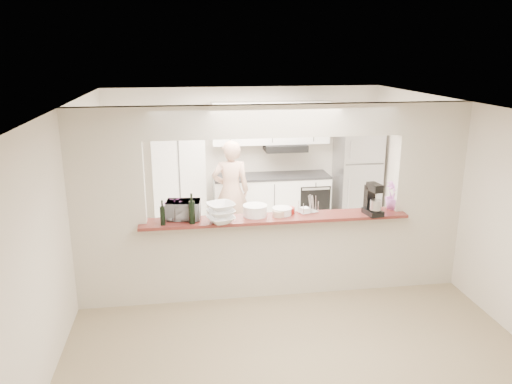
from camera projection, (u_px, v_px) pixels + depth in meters
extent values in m
plane|color=gray|center=(274.00, 293.00, 6.66)|extent=(6.00, 6.00, 0.00)
cube|color=silver|center=(257.00, 249.00, 8.13)|extent=(5.00, 2.90, 0.01)
cube|color=beige|center=(108.00, 211.00, 6.03)|extent=(0.90, 0.15, 2.50)
cube|color=beige|center=(427.00, 197.00, 6.61)|extent=(0.90, 0.15, 2.50)
cube|color=beige|center=(276.00, 121.00, 6.03)|extent=(3.20, 0.15, 0.40)
cube|color=beige|center=(274.00, 256.00, 6.52)|extent=(3.20, 0.15, 1.05)
cube|color=maroon|center=(275.00, 218.00, 6.32)|extent=(3.40, 0.38, 0.04)
cube|color=white|center=(179.00, 172.00, 8.77)|extent=(0.90, 0.60, 2.10)
cube|color=white|center=(271.00, 201.00, 9.17)|extent=(2.10, 0.60, 0.90)
cube|color=#2B2B2E|center=(272.00, 176.00, 9.04)|extent=(2.10, 0.62, 0.04)
cube|color=white|center=(271.00, 123.00, 8.90)|extent=(2.10, 0.35, 0.75)
cube|color=black|center=(285.00, 147.00, 8.95)|extent=(0.75, 0.45, 0.12)
cube|color=black|center=(315.00, 201.00, 8.97)|extent=(0.55, 0.02, 0.55)
cube|color=#B8B8BE|center=(357.00, 177.00, 9.24)|extent=(0.75, 0.70, 1.70)
imported|color=#D26FC5|center=(171.00, 208.00, 6.18)|extent=(0.29, 0.26, 0.30)
cylinder|color=black|center=(192.00, 212.00, 6.03)|extent=(0.08, 0.08, 0.28)
cylinder|color=black|center=(191.00, 197.00, 5.98)|extent=(0.03, 0.03, 0.10)
cylinder|color=black|center=(163.00, 216.00, 5.99)|extent=(0.06, 0.06, 0.23)
cylinder|color=black|center=(162.00, 204.00, 5.95)|extent=(0.02, 0.02, 0.08)
imported|color=#9C9DA1|center=(183.00, 210.00, 6.21)|extent=(0.44, 0.32, 0.23)
imported|color=white|center=(221.00, 213.00, 6.07)|extent=(0.42, 0.42, 0.24)
cylinder|color=white|center=(255.00, 211.00, 6.34)|extent=(0.30, 0.30, 0.13)
cylinder|color=white|center=(255.00, 205.00, 6.32)|extent=(0.31, 0.31, 0.01)
cylinder|color=white|center=(282.00, 211.00, 6.39)|extent=(0.24, 0.24, 0.08)
cylinder|color=white|center=(282.00, 208.00, 6.38)|extent=(0.25, 0.25, 0.01)
cylinder|color=maroon|center=(289.00, 210.00, 6.46)|extent=(0.16, 0.16, 0.07)
cylinder|color=#C4AA8A|center=(279.00, 213.00, 6.33)|extent=(0.17, 0.17, 0.08)
cube|color=silver|center=(308.00, 212.00, 6.47)|extent=(0.28, 0.21, 0.02)
cube|color=white|center=(308.00, 209.00, 6.46)|extent=(0.13, 0.13, 0.06)
cube|color=black|center=(373.00, 212.00, 6.39)|extent=(0.22, 0.30, 0.07)
cube|color=black|center=(370.00, 196.00, 6.43)|extent=(0.13, 0.12, 0.30)
cube|color=black|center=(375.00, 187.00, 6.29)|extent=(0.15, 0.25, 0.10)
cylinder|color=#B7B7BC|center=(376.00, 205.00, 6.30)|extent=(0.14, 0.14, 0.13)
imported|color=#C372D5|center=(393.00, 195.00, 6.59)|extent=(0.24, 0.24, 0.37)
imported|color=tan|center=(231.00, 192.00, 8.27)|extent=(0.63, 0.41, 1.72)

